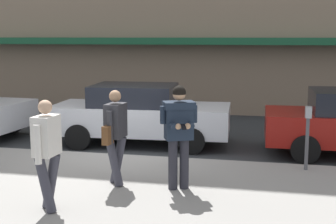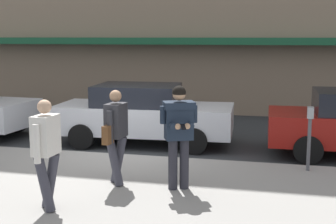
{
  "view_description": "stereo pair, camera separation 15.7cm",
  "coord_description": "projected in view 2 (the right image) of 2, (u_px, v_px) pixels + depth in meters",
  "views": [
    {
      "loc": [
        3.33,
        -9.96,
        2.76
      ],
      "look_at": [
        1.66,
        -2.32,
        1.49
      ],
      "focal_mm": 50.0,
      "sensor_mm": 36.0,
      "label": 1
    },
    {
      "loc": [
        3.48,
        -9.92,
        2.76
      ],
      "look_at": [
        1.66,
        -2.32,
        1.49
      ],
      "focal_mm": 50.0,
      "sensor_mm": 36.0,
      "label": 2
    }
  ],
  "objects": [
    {
      "name": "ground_plane",
      "position": [
        122.0,
        157.0,
        10.77
      ],
      "size": [
        80.0,
        80.0,
        0.0
      ],
      "primitive_type": "plane",
      "color": "#2B2D30"
    },
    {
      "name": "man_texting_on_phone",
      "position": [
        179.0,
        126.0,
        7.95
      ],
      "size": [
        0.62,
        0.65,
        1.81
      ],
      "color": "#23232B",
      "rests_on": "sidewalk"
    },
    {
      "name": "pedestrian_in_light_coat",
      "position": [
        46.0,
        148.0,
        7.01
      ],
      "size": [
        0.34,
        0.6,
        1.7
      ],
      "color": "#33333D",
      "rests_on": "sidewalk"
    },
    {
      "name": "parking_meter",
      "position": [
        310.0,
        129.0,
        9.1
      ],
      "size": [
        0.12,
        0.18,
        1.27
      ],
      "color": "#4C4C51",
      "rests_on": "sidewalk"
    },
    {
      "name": "curb_paint_line",
      "position": [
        164.0,
        159.0,
        10.59
      ],
      "size": [
        28.0,
        0.12,
        0.01
      ],
      "primitive_type": "cube",
      "color": "silver",
      "rests_on": "ground"
    },
    {
      "name": "pedestrian_with_bag",
      "position": [
        116.0,
        131.0,
        8.23
      ],
      "size": [
        0.35,
        0.72,
        1.7
      ],
      "color": "#33333D",
      "rests_on": "sidewalk"
    },
    {
      "name": "parked_sedan_mid",
      "position": [
        143.0,
        114.0,
        12.03
      ],
      "size": [
        4.6,
        2.13,
        1.54
      ],
      "color": "silver",
      "rests_on": "ground"
    },
    {
      "name": "sidewalk",
      "position": [
        122.0,
        199.0,
        7.79
      ],
      "size": [
        32.0,
        5.3,
        0.14
      ],
      "primitive_type": "cube",
      "color": "gray",
      "rests_on": "ground"
    }
  ]
}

